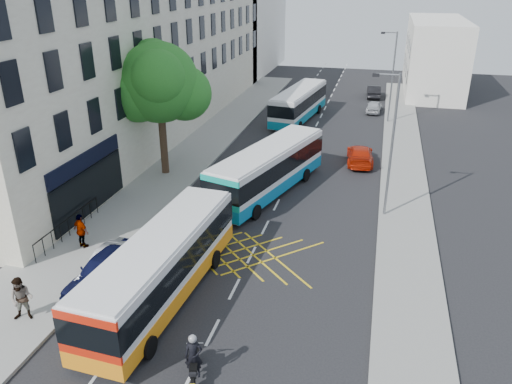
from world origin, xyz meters
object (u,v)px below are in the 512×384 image
Objects in this scene: bus_near at (162,266)px; distant_car_dark at (374,91)px; lamp_far at (392,73)px; bus_far at (299,103)px; street_tree at (158,83)px; distant_car_grey at (308,89)px; pedestrian_near at (22,299)px; bus_mid at (268,169)px; parked_car_blue at (106,270)px; red_hatchback at (360,155)px; parked_car_silver at (111,266)px; pedestrian_far at (81,231)px; distant_car_silver at (374,106)px; lamp_near at (391,139)px; motorbike at (194,358)px.

distant_car_dark is (7.40, 40.50, -0.89)m from bus_near.
bus_near is at bearing -106.49° from lamp_far.
bus_far is (-8.14, -0.90, -3.07)m from lamp_far.
distant_car_grey is at bearing 77.47° from street_tree.
bus_near is at bearing 14.64° from pedestrian_near.
bus_mid reaches higher than parked_car_blue.
red_hatchback is at bearing 72.57° from bus_near.
street_tree reaches higher than parked_car_silver.
red_hatchback is (6.35, -10.59, -0.89)m from bus_far.
pedestrian_near is at bearing 120.62° from pedestrian_far.
lamp_far reaches higher than parked_car_blue.
red_hatchback is (12.91, 5.55, -5.64)m from street_tree.
distant_car_silver is at bearing 80.70° from bus_near.
parked_car_silver reaches higher than distant_car_silver.
pedestrian_far is at bearing -152.53° from lamp_near.
lamp_far is 0.75× the size of bus_near.
lamp_far is 13.52m from distant_car_grey.
lamp_near is 1.87× the size of parked_car_silver.
street_tree reaches higher than distant_car_dark.
bus_mid is at bearing 75.70° from distant_car_dark.
street_tree is 1.90× the size of parked_car_blue.
distant_car_dark is (13.14, 27.26, -5.62)m from street_tree.
red_hatchback is (10.00, 18.16, -0.05)m from parked_car_silver.
motorbike is 38.27m from distant_car_silver.
pedestrian_far reaches higher than parked_car_blue.
bus_mid is 5.37× the size of motorbike.
bus_mid is (-7.11, -18.36, -3.02)m from lamp_far.
bus_far reaches higher than distant_car_silver.
lamp_near is 23.95m from distant_car_silver.
parked_car_blue is at bearing -84.78° from parked_car_silver.
distant_car_grey is at bearing 110.09° from bus_mid.
lamp_far is 4.40× the size of pedestrian_far.
bus_mid is 8.74m from red_hatchback.
bus_far is at bearing 77.47° from motorbike.
parked_car_blue reaches higher than red_hatchback.
lamp_near is 1.78× the size of red_hatchback.
motorbike is 7.74m from pedestrian_near.
bus_far is 2.38× the size of red_hatchback.
pedestrian_near is (1.05, -16.16, -5.20)m from street_tree.
bus_near is 41.18m from distant_car_dark.
street_tree is at bearing 76.48° from pedestrian_near.
pedestrian_near is (-13.66, -33.20, -3.53)m from lamp_far.
distant_car_silver is at bearing 73.91° from parked_car_silver.
parked_car_silver is (-5.78, 4.76, -0.17)m from motorbike.
distant_car_dark is at bearing -83.13° from distant_car_silver.
bus_mid is at bearing -111.17° from lamp_far.
pedestrian_near is (-4.70, -2.92, -0.46)m from bus_near.
pedestrian_far is (-0.89, 5.63, -0.03)m from pedestrian_near.
parked_car_silver is 3.47m from pedestrian_far.
distant_car_grey is at bearing 101.66° from bus_far.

